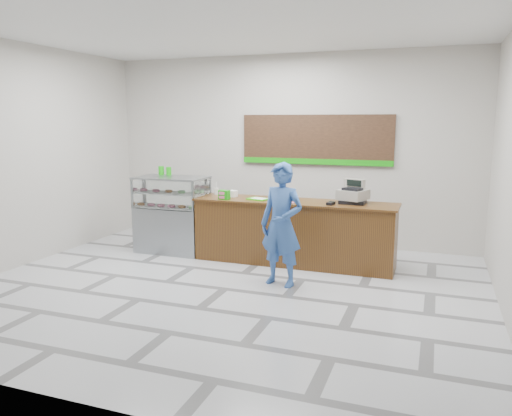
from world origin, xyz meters
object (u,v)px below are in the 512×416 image
(serving_tray, at_px, (258,199))
(sales_counter, at_px, (294,232))
(display_case, at_px, (172,214))
(cash_register, at_px, (353,194))
(customer, at_px, (282,225))

(serving_tray, bearing_deg, sales_counter, 22.30)
(display_case, height_order, cash_register, cash_register)
(display_case, xyz_separation_m, cash_register, (3.14, 0.10, 0.49))
(serving_tray, bearing_deg, cash_register, 22.62)
(cash_register, bearing_deg, display_case, -157.80)
(serving_tray, xyz_separation_m, customer, (0.72, -1.03, -0.17))
(serving_tray, bearing_deg, customer, -38.31)
(sales_counter, relative_size, display_case, 2.45)
(customer, bearing_deg, cash_register, 68.04)
(customer, bearing_deg, serving_tray, 136.79)
(sales_counter, height_order, cash_register, cash_register)
(display_case, height_order, customer, customer)
(cash_register, height_order, customer, customer)
(sales_counter, distance_m, cash_register, 1.13)
(sales_counter, distance_m, customer, 1.15)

